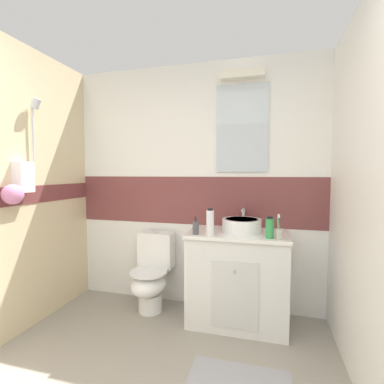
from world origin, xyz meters
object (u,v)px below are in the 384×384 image
(shampoo_bottle_tall, at_px, (210,222))
(soap_dispenser, at_px, (196,227))
(mouthwash_bottle, at_px, (270,228))
(toothbrush_cup, at_px, (279,233))
(toilet, at_px, (151,274))
(sink_basin, at_px, (242,225))

(shampoo_bottle_tall, bearing_deg, soap_dispenser, -177.72)
(mouthwash_bottle, bearing_deg, toothbrush_cup, -15.04)
(toilet, xyz_separation_m, shampoo_bottle_tall, (0.64, -0.21, 0.60))
(sink_basin, height_order, toothbrush_cup, toothbrush_cup)
(sink_basin, distance_m, shampoo_bottle_tall, 0.33)
(soap_dispenser, height_order, mouthwash_bottle, mouthwash_bottle)
(toilet, xyz_separation_m, soap_dispenser, (0.52, -0.22, 0.55))
(soap_dispenser, xyz_separation_m, mouthwash_bottle, (0.63, 0.02, 0.03))
(sink_basin, xyz_separation_m, mouthwash_bottle, (0.25, -0.20, 0.02))
(toilet, bearing_deg, soap_dispenser, -22.63)
(sink_basin, xyz_separation_m, toilet, (-0.90, -0.00, -0.55))
(mouthwash_bottle, bearing_deg, toilet, 170.19)
(shampoo_bottle_tall, xyz_separation_m, mouthwash_bottle, (0.50, 0.01, -0.03))
(toilet, height_order, mouthwash_bottle, mouthwash_bottle)
(toothbrush_cup, relative_size, soap_dispenser, 1.31)
(toothbrush_cup, height_order, soap_dispenser, toothbrush_cup)
(mouthwash_bottle, bearing_deg, soap_dispenser, -178.38)
(sink_basin, bearing_deg, soap_dispenser, -150.03)
(sink_basin, bearing_deg, mouthwash_bottle, -39.29)
(toilet, distance_m, mouthwash_bottle, 1.29)
(toilet, distance_m, toothbrush_cup, 1.35)
(soap_dispenser, bearing_deg, toilet, 157.37)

